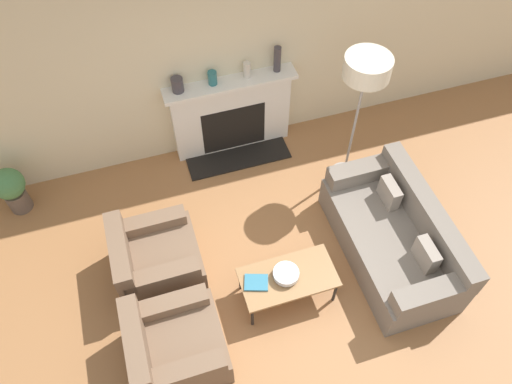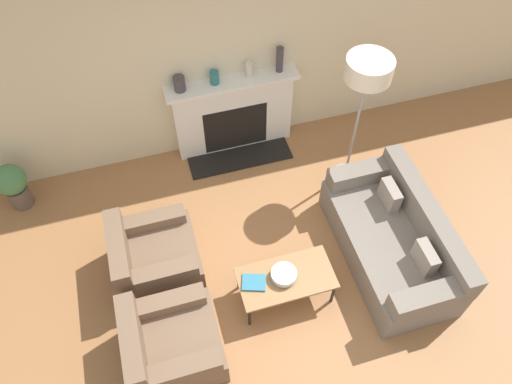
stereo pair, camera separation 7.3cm
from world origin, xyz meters
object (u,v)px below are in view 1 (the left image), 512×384
book (256,283)px  potted_plant (11,188)px  armchair_far (155,259)px  mantel_vase_right (277,59)px  coffee_table (288,278)px  floor_lamp (365,76)px  bowl (286,274)px  mantel_vase_center_right (247,70)px  couch (395,237)px  fireplace (232,116)px  mantel_vase_left (177,85)px  armchair_near (174,346)px  mantel_vase_center_left (212,78)px

book → potted_plant: (-2.38, 2.05, -0.04)m
armchair_far → mantel_vase_right: mantel_vase_right is taller
coffee_table → floor_lamp: floor_lamp is taller
bowl → mantel_vase_center_right: size_ratio=1.33×
mantel_vase_center_right → potted_plant: size_ratio=0.31×
couch → mantel_vase_right: mantel_vase_right is taller
floor_lamp → potted_plant: 4.25m
fireplace → mantel_vase_left: size_ratio=8.97×
couch → floor_lamp: bearing=-178.2°
mantel_vase_right → armchair_far: bearing=-140.0°
bowl → potted_plant: 3.40m
coffee_table → mantel_vase_left: mantel_vase_left is taller
mantel_vase_center_right → floor_lamp: bearing=-43.1°
couch → armchair_near: (-2.60, -0.46, -0.02)m
book → potted_plant: 3.15m
armchair_near → potted_plant: size_ratio=1.36×
fireplace → floor_lamp: 1.88m
fireplace → armchair_far: fireplace is taller
fireplace → book: (-0.39, -2.27, -0.13)m
mantel_vase_center_right → potted_plant: (-2.99, -0.23, -0.84)m
book → mantel_vase_center_left: 2.42m
fireplace → book: size_ratio=5.68×
bowl → book: bowl is taller
armchair_near → floor_lamp: size_ratio=0.48×
mantel_vase_right → potted_plant: 3.49m
armchair_near → coffee_table: size_ratio=0.89×
armchair_far → floor_lamp: size_ratio=0.48×
floor_lamp → book: bearing=-140.4°
armchair_far → fireplace: bearing=-39.8°
bowl → mantel_vase_left: size_ratio=1.49×
mantel_vase_right → potted_plant: mantel_vase_right is taller
armchair_near → fireplace: bearing=-27.1°
book → floor_lamp: 2.42m
fireplace → mantel_vase_center_right: 0.71m
book → mantel_vase_center_left: bearing=103.9°
mantel_vase_left → mantel_vase_center_right: size_ratio=0.89×
floor_lamp → mantel_vase_right: 1.19m
floor_lamp → potted_plant: (-4.00, 0.71, -1.24)m
armchair_far → mantel_vase_center_right: (1.56, 1.62, 0.93)m
couch → armchair_far: size_ratio=2.08×
mantel_vase_left → mantel_vase_center_left: size_ratio=1.06×
couch → armchair_far: (-2.60, 0.55, -0.02)m
book → bowl: bearing=15.2°
book → mantel_vase_center_right: mantel_vase_center_right is taller
mantel_vase_right → mantel_vase_left: bearing=180.0°
armchair_near → bowl: size_ratio=3.28×
mantel_vase_center_left → mantel_vase_center_right: size_ratio=0.84×
couch → mantel_vase_center_left: 2.77m
armchair_near → mantel_vase_left: (0.72, 2.63, 0.92)m
coffee_table → mantel_vase_center_right: mantel_vase_center_right is taller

